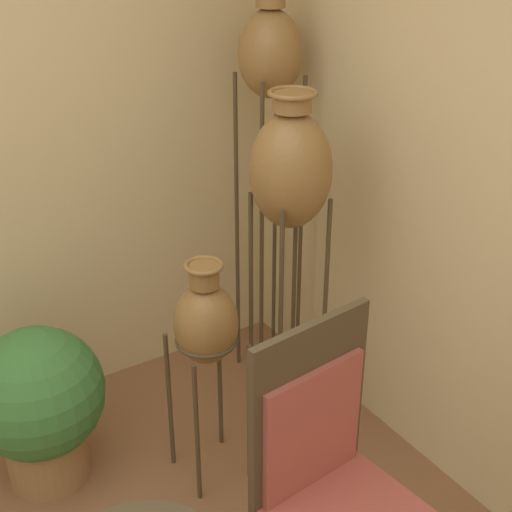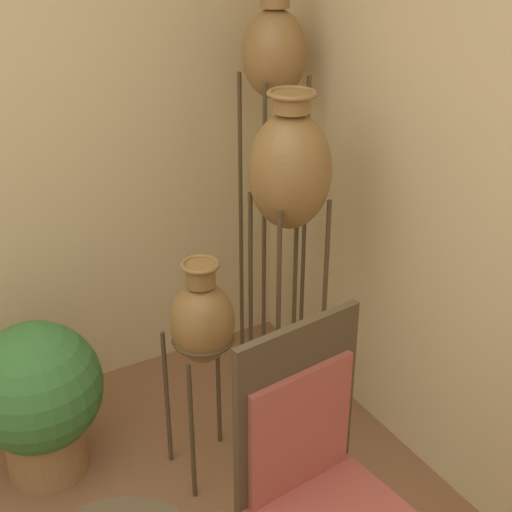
{
  "view_description": "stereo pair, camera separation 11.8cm",
  "coord_description": "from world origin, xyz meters",
  "px_view_note": "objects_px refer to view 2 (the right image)",
  "views": [
    {
      "loc": [
        -0.2,
        -1.26,
        2.3
      ],
      "look_at": [
        1.29,
        1.07,
        0.89
      ],
      "focal_mm": 50.0,
      "sensor_mm": 36.0,
      "label": 1
    },
    {
      "loc": [
        -0.1,
        -1.32,
        2.3
      ],
      "look_at": [
        1.29,
        1.07,
        0.89
      ],
      "focal_mm": 50.0,
      "sensor_mm": 36.0,
      "label": 2
    }
  ],
  "objects_px": {
    "vase_stand_tall": "(274,65)",
    "vase_stand_medium": "(290,174)",
    "vase_stand_short": "(202,324)",
    "chair": "(319,479)"
  },
  "relations": [
    {
      "from": "vase_stand_medium",
      "to": "chair",
      "type": "xyz_separation_m",
      "value": [
        -0.42,
        -0.87,
        -0.69
      ]
    },
    {
      "from": "vase_stand_tall",
      "to": "vase_stand_medium",
      "type": "bearing_deg",
      "value": -113.61
    },
    {
      "from": "vase_stand_medium",
      "to": "vase_stand_short",
      "type": "xyz_separation_m",
      "value": [
        -0.44,
        -0.05,
        -0.54
      ]
    },
    {
      "from": "vase_stand_short",
      "to": "vase_stand_tall",
      "type": "bearing_deg",
      "value": 38.87
    },
    {
      "from": "vase_stand_tall",
      "to": "vase_stand_short",
      "type": "xyz_separation_m",
      "value": [
        -0.64,
        -0.51,
        -0.86
      ]
    },
    {
      "from": "vase_stand_tall",
      "to": "chair",
      "type": "xyz_separation_m",
      "value": [
        -0.62,
        -1.33,
        -1.01
      ]
    },
    {
      "from": "chair",
      "to": "vase_stand_tall",
      "type": "bearing_deg",
      "value": 58.7
    },
    {
      "from": "vase_stand_tall",
      "to": "vase_stand_short",
      "type": "distance_m",
      "value": 1.19
    },
    {
      "from": "vase_stand_medium",
      "to": "vase_stand_short",
      "type": "height_order",
      "value": "vase_stand_medium"
    },
    {
      "from": "vase_stand_tall",
      "to": "vase_stand_medium",
      "type": "height_order",
      "value": "vase_stand_tall"
    },
    {
      "from": "vase_stand_medium",
      "to": "vase_stand_short",
      "type": "bearing_deg",
      "value": -173.02
    },
    {
      "from": "vase_stand_tall",
      "to": "vase_stand_short",
      "type": "bearing_deg",
      "value": -141.13
    },
    {
      "from": "vase_stand_tall",
      "to": "vase_stand_short",
      "type": "relative_size",
      "value": 1.88
    },
    {
      "from": "vase_stand_tall",
      "to": "vase_stand_medium",
      "type": "xyz_separation_m",
      "value": [
        -0.2,
        -0.46,
        -0.32
      ]
    },
    {
      "from": "vase_stand_medium",
      "to": "chair",
      "type": "relative_size",
      "value": 1.44
    }
  ]
}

